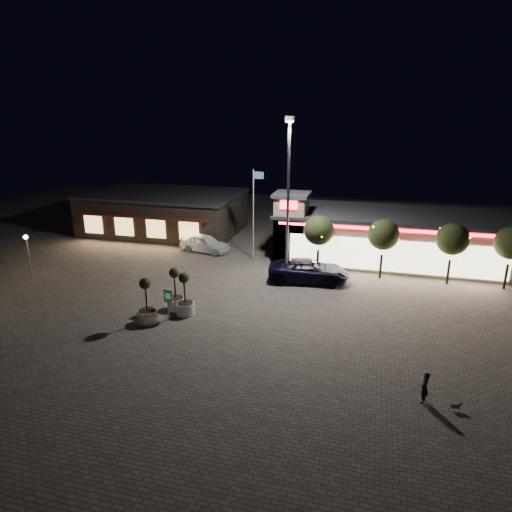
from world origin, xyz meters
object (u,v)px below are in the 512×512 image
(white_sedan, at_px, (205,243))
(valet_sign, at_px, (168,298))
(pickup_truck, at_px, (309,271))
(pedestrian, at_px, (425,388))
(planter_mid, at_px, (147,309))
(planter_left, at_px, (176,296))

(white_sedan, distance_m, valet_sign, 14.60)
(pickup_truck, relative_size, valet_sign, 3.03)
(pedestrian, xyz_separation_m, planter_mid, (-16.13, 4.19, 0.16))
(planter_left, bearing_deg, white_sedan, 102.50)
(pedestrian, xyz_separation_m, planter_left, (-15.27, 6.55, 0.14))
(white_sedan, distance_m, planter_left, 12.99)
(pedestrian, height_order, planter_left, planter_left)
(pedestrian, distance_m, planter_mid, 16.67)
(white_sedan, relative_size, valet_sign, 2.37)
(pickup_truck, bearing_deg, valet_sign, 133.78)
(white_sedan, xyz_separation_m, pedestrian, (18.08, -19.23, -0.07))
(planter_mid, bearing_deg, white_sedan, 97.40)
(pickup_truck, relative_size, planter_left, 2.12)
(planter_mid, bearing_deg, pickup_truck, 48.61)
(pickup_truck, xyz_separation_m, pedestrian, (7.46, -14.02, -0.10))
(pickup_truck, relative_size, planter_mid, 2.08)
(planter_mid, xyz_separation_m, valet_sign, (1.12, 0.78, 0.51))
(pickup_truck, height_order, planter_mid, planter_mid)
(pickup_truck, bearing_deg, white_sedan, 57.45)
(pickup_truck, xyz_separation_m, white_sedan, (-10.62, 5.21, -0.03))
(white_sedan, relative_size, pedestrian, 3.19)
(white_sedan, bearing_deg, valet_sign, -155.49)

